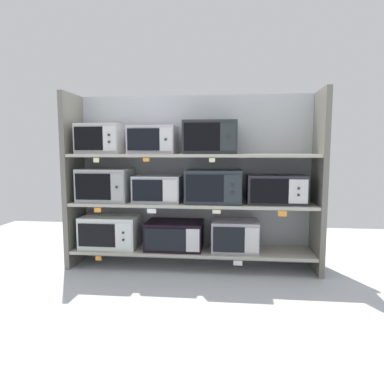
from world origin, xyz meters
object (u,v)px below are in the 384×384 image
microwave_3 (106,185)px  microwave_5 (214,186)px  microwave_0 (111,231)px  microwave_2 (235,235)px  microwave_4 (158,189)px  microwave_7 (101,139)px  microwave_8 (153,140)px  microwave_6 (276,189)px  microwave_1 (175,235)px  microwave_9 (211,138)px

microwave_3 → microwave_5: 1.09m
microwave_0 → microwave_2: bearing=-0.0°
microwave_4 → microwave_7: size_ratio=1.07×
microwave_8 → microwave_4: bearing=-0.0°
microwave_4 → microwave_5: (0.55, -0.00, 0.03)m
microwave_5 → microwave_7: microwave_7 is taller
microwave_6 → microwave_8: 1.29m
microwave_1 → microwave_5: microwave_5 is taller
microwave_0 → microwave_1: size_ratio=1.02×
microwave_4 → microwave_3: bearing=-180.0°
microwave_5 → microwave_8: microwave_8 is taller
microwave_0 → microwave_6: microwave_6 is taller
microwave_3 → microwave_8: bearing=0.0°
microwave_7 → microwave_9: microwave_9 is taller
microwave_1 → microwave_8: microwave_8 is taller
microwave_1 → microwave_8: bearing=180.0°
microwave_3 → microwave_7: (-0.03, 0.00, 0.46)m
microwave_6 → microwave_8: size_ratio=1.21×
microwave_2 → microwave_5: microwave_5 is taller
microwave_6 → microwave_9: size_ratio=1.08×
microwave_1 → microwave_6: microwave_6 is taller
microwave_2 → microwave_8: bearing=180.0°
microwave_0 → microwave_2: size_ratio=1.26×
microwave_1 → microwave_5: 0.63m
microwave_8 → microwave_9: (0.56, -0.00, 0.02)m
microwave_7 → microwave_9: 1.09m
microwave_2 → microwave_1: bearing=180.0°
microwave_1 → microwave_9: bearing=-0.0°
microwave_3 → microwave_8: microwave_8 is taller
microwave_0 → microwave_6: size_ratio=1.04×
microwave_1 → microwave_7: microwave_7 is taller
microwave_0 → microwave_4: (0.50, -0.00, 0.45)m
microwave_4 → microwave_6: 1.15m
microwave_4 → microwave_8: bearing=180.0°
microwave_4 → microwave_9: (0.52, -0.00, 0.50)m
microwave_2 → microwave_5: 0.53m
microwave_0 → microwave_4: 0.67m
microwave_5 → microwave_7: bearing=180.0°
microwave_5 → microwave_6: size_ratio=0.98×
microwave_5 → microwave_7: (-1.12, 0.00, 0.46)m
microwave_3 → microwave_4: 0.54m
microwave_4 → microwave_2: bearing=-0.0°
microwave_2 → microwave_4: size_ratio=0.98×
microwave_2 → microwave_3: microwave_3 is taller
microwave_4 → microwave_8: 0.48m
microwave_1 → microwave_4: bearing=180.0°
microwave_1 → microwave_7: size_ratio=1.30×
microwave_4 → microwave_6: bearing=-0.0°
microwave_2 → microwave_4: bearing=180.0°
microwave_0 → microwave_8: bearing=-0.0°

